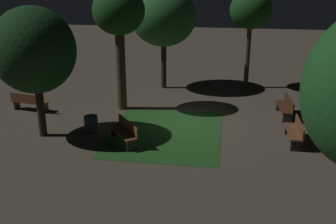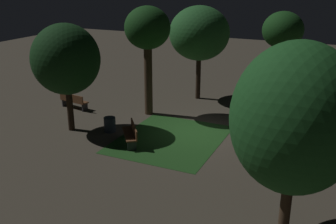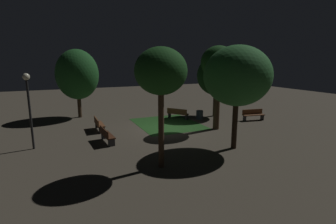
{
  "view_description": "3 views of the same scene",
  "coord_description": "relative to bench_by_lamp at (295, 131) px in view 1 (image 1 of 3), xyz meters",
  "views": [
    {
      "loc": [
        -16.12,
        -1.56,
        6.4
      ],
      "look_at": [
        -0.74,
        0.75,
        0.74
      ],
      "focal_mm": 42.24,
      "sensor_mm": 36.0,
      "label": 1
    },
    {
      "loc": [
        -16.53,
        -6.13,
        7.15
      ],
      "look_at": [
        -0.83,
        1.1,
        1.13
      ],
      "focal_mm": 42.0,
      "sensor_mm": 36.0,
      "label": 2
    },
    {
      "loc": [
        16.11,
        -6.85,
        4.76
      ],
      "look_at": [
        -0.54,
        0.48,
        1.08
      ],
      "focal_mm": 27.34,
      "sensor_mm": 36.0,
      "label": 3
    }
  ],
  "objects": [
    {
      "name": "ground_plane",
      "position": [
        1.45,
        4.35,
        -0.48
      ],
      "size": [
        60.0,
        60.0,
        0.0
      ],
      "primitive_type": "plane",
      "color": "#4C4438"
    },
    {
      "name": "grass_lawn",
      "position": [
        0.16,
        5.11,
        -0.48
      ],
      "size": [
        5.49,
        4.53,
        0.01
      ],
      "primitive_type": "cube",
      "color": "#23511E",
      "rests_on": "ground"
    },
    {
      "name": "bench_by_lamp",
      "position": [
        0.0,
        0.0,
        0.0
      ],
      "size": [
        1.8,
        0.49,
        0.88
      ],
      "color": "brown",
      "rests_on": "ground"
    },
    {
      "name": "bench_front_right",
      "position": [
        2.9,
        0.0,
        0.0
      ],
      "size": [
        1.83,
        0.61,
        0.88
      ],
      "color": "#422314",
      "rests_on": "ground"
    },
    {
      "name": "bench_front_left",
      "position": [
        1.87,
        11.92,
        0.0
      ],
      "size": [
        0.76,
        1.85,
        0.88
      ],
      "color": "brown",
      "rests_on": "ground"
    },
    {
      "name": "bench_path_side",
      "position": [
        -0.99,
        6.53,
        0.0
      ],
      "size": [
        1.73,
        1.46,
        0.88
      ],
      "color": "brown",
      "rests_on": "ground"
    },
    {
      "name": "tree_near_wall",
      "position": [
        7.44,
        1.63,
        3.78
      ],
      "size": [
        2.26,
        2.26,
        5.34
      ],
      "color": "#423021",
      "rests_on": "ground"
    },
    {
      "name": "tree_left_canopy",
      "position": [
        -0.79,
        10.01,
        3.0
      ],
      "size": [
        3.19,
        3.19,
        5.15
      ],
      "color": "#2D2116",
      "rests_on": "ground"
    },
    {
      "name": "tree_tall_center",
      "position": [
        2.9,
        7.66,
        4.0
      ],
      "size": [
        2.36,
        2.36,
        5.74
      ],
      "color": "#423021",
      "rests_on": "ground"
    },
    {
      "name": "tree_back_right",
      "position": [
        6.7,
        6.24,
        3.47
      ],
      "size": [
        3.53,
        3.53,
        5.56
      ],
      "color": "#2D2116",
      "rests_on": "ground"
    },
    {
      "name": "trash_bin",
      "position": [
        -0.21,
        8.17,
        -0.12
      ],
      "size": [
        0.56,
        0.56,
        0.72
      ],
      "primitive_type": "cylinder",
      "color": "#2D3842",
      "rests_on": "ground"
    }
  ]
}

